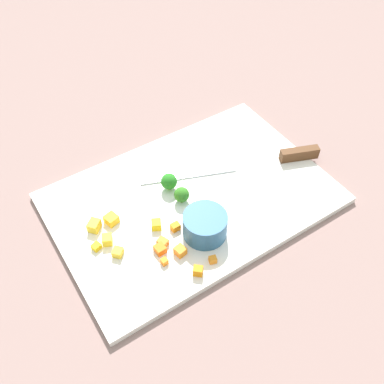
{
  "coord_description": "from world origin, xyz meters",
  "views": [
    {
      "loc": [
        0.27,
        0.41,
        0.58
      ],
      "look_at": [
        0.0,
        0.0,
        0.02
      ],
      "focal_mm": 40.56,
      "sensor_mm": 36.0,
      "label": 1
    }
  ],
  "objects": [
    {
      "name": "broccoli_floret_1",
      "position": [
        0.02,
        -0.0,
        0.03
      ],
      "size": [
        0.03,
        0.03,
        0.03
      ],
      "color": "#85BD59",
      "rests_on": "cutting_board"
    },
    {
      "name": "chef_knife",
      "position": [
        -0.16,
        0.01,
        0.02
      ],
      "size": [
        0.32,
        0.14,
        0.02
      ],
      "rotation": [
        0.0,
        0.0,
        5.91
      ],
      "color": "silver",
      "rests_on": "cutting_board"
    },
    {
      "name": "carrot_dice_3",
      "position": [
        0.06,
        0.05,
        0.02
      ],
      "size": [
        0.01,
        0.01,
        0.01
      ],
      "primitive_type": "cube",
      "rotation": [
        0.0,
        0.0,
        0.02
      ],
      "color": "orange",
      "rests_on": "cutting_board"
    },
    {
      "name": "carrot_dice_5",
      "position": [
        0.08,
        0.13,
        0.02
      ],
      "size": [
        0.02,
        0.02,
        0.01
      ],
      "primitive_type": "cube",
      "rotation": [
        0.0,
        0.0,
        0.83
      ],
      "color": "orange",
      "rests_on": "cutting_board"
    },
    {
      "name": "ground_plane",
      "position": [
        0.0,
        0.0,
        0.0
      ],
      "size": [
        4.0,
        4.0,
        0.0
      ],
      "primitive_type": "plane",
      "color": "gray"
    },
    {
      "name": "pepper_dice_0",
      "position": [
        0.14,
        -0.02,
        0.02
      ],
      "size": [
        0.02,
        0.02,
        0.01
      ],
      "primitive_type": "cube",
      "rotation": [
        0.0,
        0.0,
        1.81
      ],
      "color": "yellow",
      "rests_on": "cutting_board"
    },
    {
      "name": "prep_bowl",
      "position": [
        0.03,
        0.08,
        0.03
      ],
      "size": [
        0.07,
        0.07,
        0.04
      ],
      "primitive_type": "cylinder",
      "color": "#2D5E87",
      "rests_on": "cutting_board"
    },
    {
      "name": "carrot_dice_4",
      "position": [
        0.1,
        0.07,
        0.02
      ],
      "size": [
        0.02,
        0.02,
        0.01
      ],
      "primitive_type": "cube",
      "rotation": [
        0.0,
        0.0,
        0.05
      ],
      "color": "orange",
      "rests_on": "cutting_board"
    },
    {
      "name": "cutting_board",
      "position": [
        0.0,
        0.0,
        0.01
      ],
      "size": [
        0.47,
        0.32,
        0.01
      ],
      "primitive_type": "cube",
      "color": "white",
      "rests_on": "ground_plane"
    },
    {
      "name": "carrot_dice_1",
      "position": [
        0.08,
        0.09,
        0.02
      ],
      "size": [
        0.02,
        0.02,
        0.01
      ],
      "primitive_type": "cube",
      "rotation": [
        0.0,
        0.0,
        0.18
      ],
      "color": "orange",
      "rests_on": "cutting_board"
    },
    {
      "name": "carrot_dice_2",
      "position": [
        0.09,
        0.06,
        0.02
      ],
      "size": [
        0.02,
        0.02,
        0.01
      ],
      "primitive_type": "cube",
      "rotation": [
        0.0,
        0.0,
        0.39
      ],
      "color": "orange",
      "rests_on": "cutting_board"
    },
    {
      "name": "pepper_dice_4",
      "position": [
        0.18,
        0.01,
        0.02
      ],
      "size": [
        0.02,
        0.01,
        0.01
      ],
      "primitive_type": "cube",
      "rotation": [
        0.0,
        0.0,
        1.87
      ],
      "color": "yellow",
      "rests_on": "cutting_board"
    },
    {
      "name": "pepper_dice_1",
      "position": [
        0.17,
        -0.03,
        0.02
      ],
      "size": [
        0.03,
        0.03,
        0.02
      ],
      "primitive_type": "cube",
      "rotation": [
        0.0,
        0.0,
        2.26
      ],
      "color": "yellow",
      "rests_on": "cutting_board"
    },
    {
      "name": "broccoli_floret_0",
      "position": [
        0.02,
        -0.04,
        0.03
      ],
      "size": [
        0.03,
        0.03,
        0.03
      ],
      "color": "#90BF5F",
      "rests_on": "cutting_board"
    },
    {
      "name": "pepper_dice_2",
      "position": [
        0.16,
        0.04,
        0.02
      ],
      "size": [
        0.02,
        0.02,
        0.01
      ],
      "primitive_type": "cube",
      "rotation": [
        0.0,
        0.0,
        2.32
      ],
      "color": "yellow",
      "rests_on": "cutting_board"
    },
    {
      "name": "pepper_dice_5",
      "position": [
        0.17,
        0.01,
        0.02
      ],
      "size": [
        0.02,
        0.02,
        0.02
      ],
      "primitive_type": "cube",
      "rotation": [
        0.0,
        0.0,
        1.13
      ],
      "color": "yellow",
      "rests_on": "cutting_board"
    },
    {
      "name": "carrot_dice_0",
      "position": [
        0.11,
        0.09,
        0.02
      ],
      "size": [
        0.01,
        0.01,
        0.01
      ],
      "primitive_type": "cube",
      "rotation": [
        0.0,
        0.0,
        0.1
      ],
      "color": "orange",
      "rests_on": "cutting_board"
    },
    {
      "name": "pepper_dice_3",
      "position": [
        0.09,
        0.03,
        0.02
      ],
      "size": [
        0.02,
        0.02,
        0.01
      ],
      "primitive_type": "cube",
      "rotation": [
        0.0,
        0.0,
        1.11
      ],
      "color": "yellow",
      "rests_on": "cutting_board"
    },
    {
      "name": "carrot_dice_6",
      "position": [
        0.05,
        0.13,
        0.02
      ],
      "size": [
        0.01,
        0.01,
        0.01
      ],
      "primitive_type": "cube",
      "rotation": [
        0.0,
        0.0,
        1.27
      ],
      "color": "orange",
      "rests_on": "cutting_board"
    }
  ]
}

